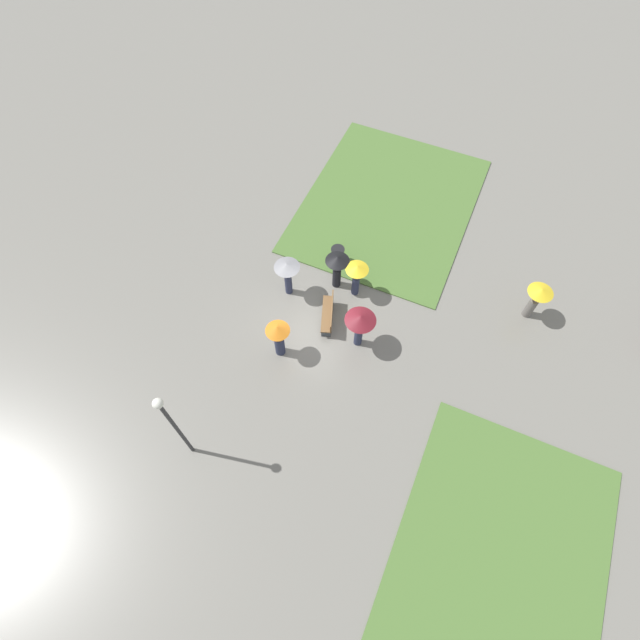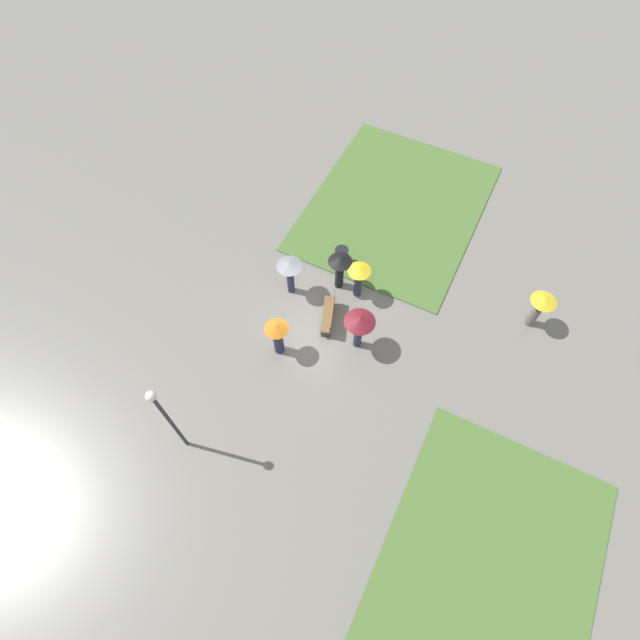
{
  "view_description": "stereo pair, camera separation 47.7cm",
  "coord_description": "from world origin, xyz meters",
  "views": [
    {
      "loc": [
        9.28,
        4.42,
        17.33
      ],
      "look_at": [
        0.25,
        0.44,
        0.79
      ],
      "focal_mm": 28.0,
      "sensor_mm": 36.0,
      "label": 1
    },
    {
      "loc": [
        9.08,
        4.85,
        17.33
      ],
      "look_at": [
        0.25,
        0.44,
        0.79
      ],
      "focal_mm": 28.0,
      "sensor_mm": 36.0,
      "label": 2
    }
  ],
  "objects": [
    {
      "name": "ground_plane",
      "position": [
        0.0,
        0.0,
        0.0
      ],
      "size": [
        90.0,
        90.0,
        0.0
      ],
      "primitive_type": "plane",
      "color": "slate"
    },
    {
      "name": "park_bench",
      "position": [
        -0.35,
        0.57,
        0.47
      ],
      "size": [
        1.76,
        0.98,
        0.9
      ],
      "rotation": [
        0.0,
        0.0,
        0.35
      ],
      "color": "brown",
      "rests_on": "ground_plane"
    },
    {
      "name": "crowd_person_maroon",
      "position": [
        0.15,
        2.02,
        1.52
      ],
      "size": [
        1.18,
        1.18,
        1.96
      ],
      "rotation": [
        0.0,
        0.0,
        1.03
      ],
      "color": "#282D47",
      "rests_on": "ground_plane"
    },
    {
      "name": "crowd_person_orange",
      "position": [
        1.74,
        -0.58,
        1.28
      ],
      "size": [
        0.91,
        0.91,
        1.93
      ],
      "rotation": [
        0.0,
        0.0,
        0.39
      ],
      "color": "#282D47",
      "rests_on": "ground_plane"
    },
    {
      "name": "crowd_person_grey",
      "position": [
        -0.95,
        -1.5,
        1.44
      ],
      "size": [
        1.03,
        1.03,
        1.92
      ],
      "rotation": [
        0.0,
        0.0,
        5.78
      ],
      "color": "#282D47",
      "rests_on": "ground_plane"
    },
    {
      "name": "lawn_patch_near",
      "position": [
        -7.26,
        0.64,
        0.03
      ],
      "size": [
        9.49,
        7.47,
        0.06
      ],
      "color": "#4C7033",
      "rests_on": "ground_plane"
    },
    {
      "name": "trash_bin",
      "position": [
        -3.17,
        -0.24,
        0.45
      ],
      "size": [
        0.58,
        0.58,
        0.9
      ],
      "color": "#4C4C51",
      "rests_on": "ground_plane"
    },
    {
      "name": "lone_walker_mid_plaza",
      "position": [
        -3.83,
        7.83,
        1.21
      ],
      "size": [
        0.99,
        0.99,
        1.78
      ],
      "rotation": [
        0.0,
        0.0,
        0.76
      ],
      "color": "slate",
      "rests_on": "ground_plane"
    },
    {
      "name": "lamp_post",
      "position": [
        6.46,
        -1.7,
        2.92
      ],
      "size": [
        0.32,
        0.32,
        4.56
      ],
      "color": "#2D2D30",
      "rests_on": "ground_plane"
    },
    {
      "name": "crowd_person_black",
      "position": [
        -2.08,
        0.17,
        1.3
      ],
      "size": [
        0.98,
        0.98,
        1.86
      ],
      "rotation": [
        0.0,
        0.0,
        4.81
      ],
      "color": "black",
      "rests_on": "ground_plane"
    },
    {
      "name": "lawn_patch_far",
      "position": [
        5.59,
        8.96,
        0.03
      ],
      "size": [
        8.67,
        6.4,
        0.06
      ],
      "color": "#4C7033",
      "rests_on": "ground_plane"
    },
    {
      "name": "crowd_person_yellow",
      "position": [
        -2.01,
        1.04,
        1.25
      ],
      "size": [
        0.93,
        0.93,
        1.79
      ],
      "rotation": [
        0.0,
        0.0,
        5.79
      ],
      "color": "#282D47",
      "rests_on": "ground_plane"
    }
  ]
}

